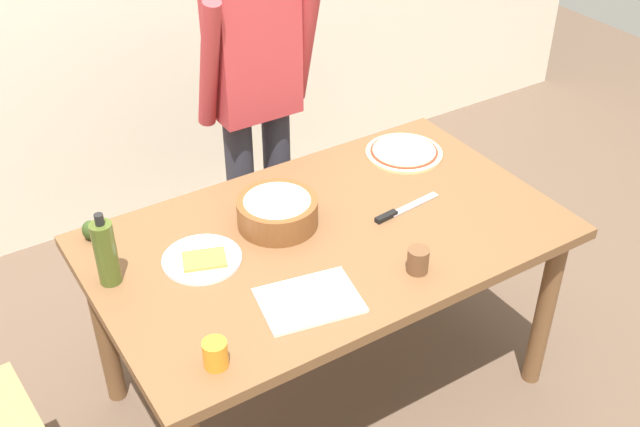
{
  "coord_description": "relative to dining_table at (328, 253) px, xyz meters",
  "views": [
    {
      "loc": [
        -1.16,
        -1.79,
        2.33
      ],
      "look_at": [
        0.0,
        0.05,
        0.81
      ],
      "focal_mm": 43.43,
      "sensor_mm": 36.0,
      "label": 1
    }
  ],
  "objects": [
    {
      "name": "popcorn_bowl",
      "position": [
        -0.12,
        0.13,
        0.15
      ],
      "size": [
        0.28,
        0.28,
        0.11
      ],
      "color": "brown",
      "rests_on": "dining_table"
    },
    {
      "name": "chef_knife",
      "position": [
        0.28,
        -0.03,
        0.1
      ],
      "size": [
        0.29,
        0.05,
        0.02
      ],
      "color": "silver",
      "rests_on": "dining_table"
    },
    {
      "name": "dining_table",
      "position": [
        0.0,
        0.0,
        0.0
      ],
      "size": [
        1.6,
        0.96,
        0.76
      ],
      "color": "brown",
      "rests_on": "ground"
    },
    {
      "name": "avocado",
      "position": [
        -0.69,
        0.4,
        0.13
      ],
      "size": [
        0.06,
        0.06,
        0.07
      ],
      "primitive_type": "ellipsoid",
      "color": "#2D4219",
      "rests_on": "dining_table"
    },
    {
      "name": "ground",
      "position": [
        0.0,
        0.0,
        -0.67
      ],
      "size": [
        8.0,
        8.0,
        0.0
      ],
      "primitive_type": "plane",
      "color": "brown"
    },
    {
      "name": "cutting_board_white",
      "position": [
        -0.24,
        -0.27,
        0.1
      ],
      "size": [
        0.34,
        0.27,
        0.01
      ],
      "primitive_type": "cube",
      "rotation": [
        0.0,
        0.0,
        -0.19
      ],
      "color": "white",
      "rests_on": "dining_table"
    },
    {
      "name": "cup_small_brown",
      "position": [
        0.13,
        -0.33,
        0.13
      ],
      "size": [
        0.07,
        0.07,
        0.08
      ],
      "primitive_type": "cylinder",
      "color": "brown",
      "rests_on": "dining_table"
    },
    {
      "name": "pizza_raw_on_board",
      "position": [
        0.54,
        0.28,
        0.1
      ],
      "size": [
        0.31,
        0.31,
        0.02
      ],
      "color": "beige",
      "rests_on": "dining_table"
    },
    {
      "name": "person_cook",
      "position": [
        0.14,
        0.76,
        0.27
      ],
      "size": [
        0.49,
        0.25,
        1.62
      ],
      "color": "#2D2D38",
      "rests_on": "ground"
    },
    {
      "name": "cup_orange",
      "position": [
        -0.6,
        -0.35,
        0.13
      ],
      "size": [
        0.07,
        0.07,
        0.08
      ],
      "primitive_type": "cylinder",
      "color": "orange",
      "rests_on": "dining_table"
    },
    {
      "name": "plate_with_slice",
      "position": [
        -0.43,
        0.09,
        0.1
      ],
      "size": [
        0.26,
        0.26,
        0.02
      ],
      "color": "white",
      "rests_on": "dining_table"
    },
    {
      "name": "olive_oil_bottle",
      "position": [
        -0.72,
        0.15,
        0.2
      ],
      "size": [
        0.07,
        0.07,
        0.26
      ],
      "color": "#47561E",
      "rests_on": "dining_table"
    }
  ]
}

